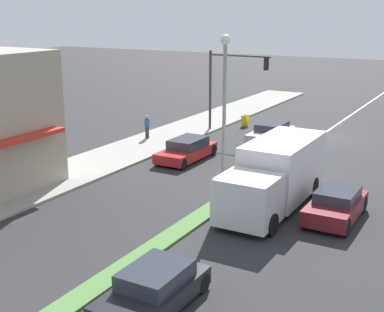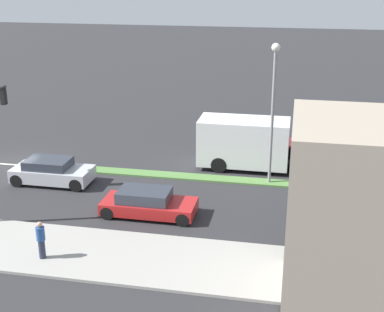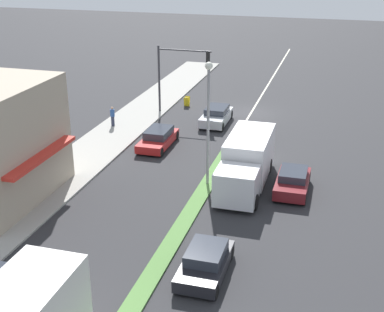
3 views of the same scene
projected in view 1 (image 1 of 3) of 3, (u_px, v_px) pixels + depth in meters
ground_plane at (191, 224)px, 21.83m from camera, size 160.00×160.00×0.00m
sidewalk_right at (23, 190)px, 25.69m from camera, size 4.00×73.00×0.12m
lane_marking_center at (320, 136)px, 36.92m from camera, size 0.16×60.00×0.01m
traffic_signal_main at (228, 77)px, 37.16m from camera, size 4.59×0.34×5.60m
street_lamp at (224, 98)px, 23.05m from camera, size 0.44×0.44×7.37m
pedestrian at (147, 126)px, 35.70m from camera, size 0.34×0.34×1.57m
warning_aframe_sign at (245, 121)px, 39.97m from camera, size 0.45×0.53×0.84m
delivery_truck at (276, 174)px, 23.50m from camera, size 2.44×7.50×2.87m
sedan_silver at (271, 134)px, 34.78m from camera, size 1.90×4.22×1.35m
hatchback_red at (187, 150)px, 31.01m from camera, size 1.85×4.36×1.26m
sedan_dark at (153, 289)px, 15.57m from camera, size 1.86×3.88×1.24m
sedan_maroon at (336, 205)px, 22.15m from camera, size 1.84×3.87×1.29m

